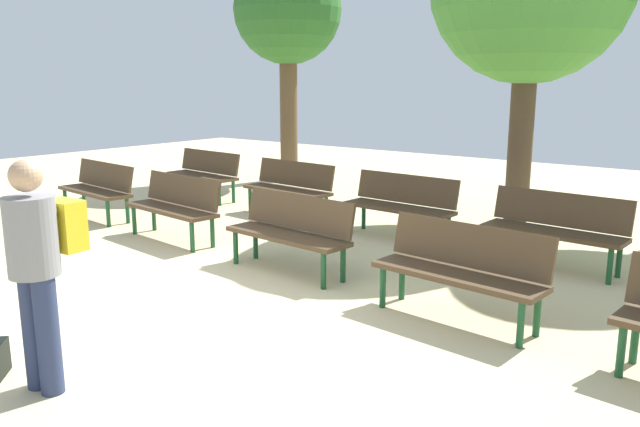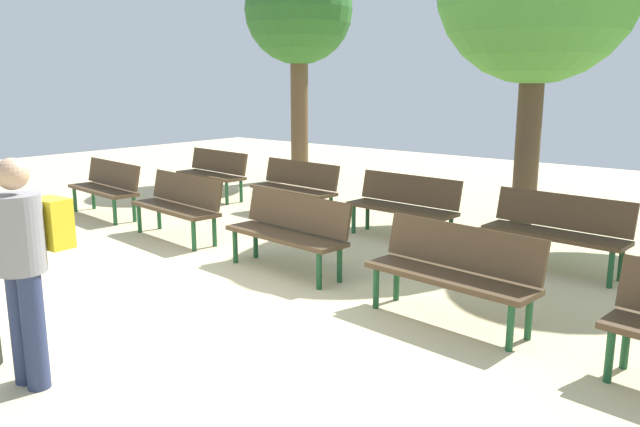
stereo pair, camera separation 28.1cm
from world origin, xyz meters
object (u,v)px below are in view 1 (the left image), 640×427
(bench_r0_c2, at_px, (291,228))
(visitor_with_backpack, at_px, (39,262))
(bench_r0_c0, at_px, (98,186))
(bench_r1_c3, at_px, (556,225))
(bench_r0_c1, at_px, (175,204))
(bench_r1_c2, at_px, (401,202))
(bench_r1_c1, at_px, (290,185))
(tree_0, at_px, (288,13))
(bench_r1_c0, at_px, (205,172))
(bench_r0_c3, at_px, (461,266))

(bench_r0_c2, distance_m, visitor_with_backpack, 3.27)
(bench_r0_c0, bearing_deg, bench_r1_c3, 19.67)
(bench_r0_c0, relative_size, bench_r0_c1, 1.00)
(bench_r0_c0, height_order, bench_r1_c2, same)
(bench_r1_c1, xyz_separation_m, visitor_with_backpack, (2.40, -5.49, 0.43))
(bench_r1_c3, distance_m, tree_0, 8.10)
(bench_r0_c1, bearing_deg, bench_r0_c0, -179.18)
(bench_r0_c1, xyz_separation_m, bench_r1_c1, (0.24, 2.13, 0.00))
(bench_r1_c0, bearing_deg, tree_0, 100.48)
(bench_r1_c2, xyz_separation_m, visitor_with_backpack, (0.25, -5.34, 0.43))
(bench_r0_c1, relative_size, bench_r1_c1, 1.01)
(bench_r0_c3, bearing_deg, tree_0, 145.53)
(bench_r1_c0, bearing_deg, bench_r1_c3, 0.39)
(bench_r0_c1, relative_size, bench_r1_c2, 1.01)
(visitor_with_backpack, bearing_deg, bench_r1_c0, -55.50)
(tree_0, bearing_deg, bench_r0_c0, -88.01)
(bench_r0_c1, bearing_deg, tree_0, 119.88)
(visitor_with_backpack, bearing_deg, bench_r0_c1, -56.40)
(bench_r0_c0, distance_m, visitor_with_backpack, 5.92)
(bench_r1_c1, bearing_deg, bench_r0_c1, -92.38)
(bench_r1_c1, relative_size, visitor_with_backpack, 0.99)
(bench_r0_c0, distance_m, bench_r1_c1, 3.04)
(bench_r0_c3, relative_size, bench_r1_c3, 1.00)
(bench_r1_c1, bearing_deg, bench_r0_c3, -26.76)
(bench_r0_c3, xyz_separation_m, bench_r1_c3, (0.16, 2.18, 0.00))
(bench_r1_c0, bearing_deg, bench_r1_c1, -0.39)
(bench_r0_c3, relative_size, bench_r1_c0, 1.00)
(tree_0, bearing_deg, bench_r0_c2, -49.45)
(tree_0, bearing_deg, bench_r1_c0, -84.28)
(bench_r1_c2, xyz_separation_m, bench_r1_c3, (2.15, -0.14, 0.00))
(bench_r0_c0, bearing_deg, visitor_with_backpack, -31.18)
(bench_r0_c2, bearing_deg, bench_r1_c1, 134.75)
(bench_r0_c2, height_order, bench_r0_c3, same)
(tree_0, height_order, visitor_with_backpack, tree_0)
(bench_r0_c0, bearing_deg, bench_r1_c2, 27.52)
(bench_r1_c1, height_order, bench_r1_c2, same)
(tree_0, bearing_deg, bench_r1_c2, -33.52)
(bench_r1_c0, xyz_separation_m, bench_r1_c1, (2.23, -0.20, 0.00))
(bench_r1_c0, height_order, visitor_with_backpack, visitor_with_backpack)
(bench_r1_c1, xyz_separation_m, bench_r1_c3, (4.29, -0.30, 0.00))
(bench_r1_c3, bearing_deg, bench_r1_c2, 179.66)
(bench_r0_c2, xyz_separation_m, bench_r1_c3, (2.34, 1.99, 0.00))
(bench_r0_c0, height_order, bench_r1_c1, same)
(bench_r0_c0, relative_size, bench_r0_c2, 1.01)
(bench_r0_c1, relative_size, bench_r1_c3, 1.01)
(bench_r0_c1, height_order, bench_r0_c2, same)
(bench_r1_c3, relative_size, tree_0, 0.34)
(bench_r0_c2, bearing_deg, bench_r1_c0, 153.48)
(bench_r1_c1, distance_m, bench_r1_c2, 2.15)
(bench_r0_c3, bearing_deg, visitor_with_backpack, -115.27)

